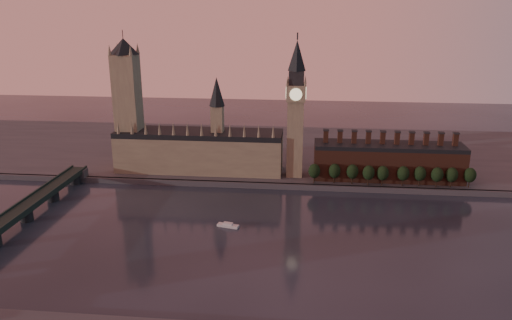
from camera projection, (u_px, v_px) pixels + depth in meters
The scene contains 18 objects.
ground at pixel (271, 244), 282.36m from camera, with size 900.00×900.00×0.00m, color black.
north_bank at pixel (285, 153), 450.87m from camera, with size 900.00×182.00×4.00m.
palace_of_westminster at pixel (200, 149), 391.23m from camera, with size 130.00×30.30×74.00m.
victoria_tower at pixel (128, 100), 385.47m from camera, with size 24.00×24.00×108.00m.
big_ben at pixel (296, 108), 368.96m from camera, with size 15.00×15.00×107.00m.
chimney_block at pixel (388, 161), 373.89m from camera, with size 110.00×25.00×37.00m.
embankment_tree_0 at pixel (314, 171), 364.84m from camera, with size 8.60×8.60×14.88m.
embankment_tree_1 at pixel (335, 171), 364.86m from camera, with size 8.60×8.60×14.88m.
embankment_tree_2 at pixel (352, 172), 363.45m from camera, with size 8.60×8.60×14.88m.
embankment_tree_3 at pixel (369, 173), 361.03m from camera, with size 8.60×8.60×14.88m.
embankment_tree_4 at pixel (383, 173), 360.15m from camera, with size 8.60×8.60×14.88m.
embankment_tree_5 at pixel (403, 173), 359.52m from camera, with size 8.60×8.60×14.88m.
embankment_tree_6 at pixel (420, 174), 359.09m from camera, with size 8.60×8.60×14.88m.
embankment_tree_7 at pixel (437, 175), 356.92m from camera, with size 8.60×8.60×14.88m.
embankment_tree_8 at pixel (452, 175), 356.50m from camera, with size 8.60×8.60×14.88m.
embankment_tree_9 at pixel (470, 175), 355.96m from camera, with size 8.60×8.60×14.88m.
westminster_bridge at pixel (7, 223), 292.40m from camera, with size 14.00×200.00×11.55m.
river_boat at pixel (228, 225), 304.42m from camera, with size 13.90×6.81×2.67m.
Camera 1 is at (17.10, -254.87, 129.77)m, focal length 35.00 mm.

